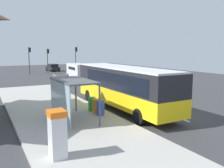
{
  "coord_description": "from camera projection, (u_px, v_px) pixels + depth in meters",
  "views": [
    {
      "loc": [
        -10.91,
        -12.34,
        4.46
      ],
      "look_at": [
        -1.0,
        5.67,
        1.5
      ],
      "focal_mm": 38.25,
      "sensor_mm": 36.0,
      "label": 1
    }
  ],
  "objects": [
    {
      "name": "traffic_light_near_side",
      "position": [
        76.0,
        56.0,
        46.5
      ],
      "size": [
        0.49,
        0.28,
        5.02
      ],
      "color": "#2D2D2D",
      "rests_on": "ground"
    },
    {
      "name": "traffic_light_median",
      "position": [
        48.0,
        57.0,
        45.49
      ],
      "size": [
        0.49,
        0.28,
        4.67
      ],
      "color": "#2D2D2D",
      "rests_on": "ground"
    },
    {
      "name": "bus",
      "position": [
        123.0,
        85.0,
        17.8
      ],
      "size": [
        2.55,
        11.01,
        3.21
      ],
      "color": "yellow",
      "rests_on": "ground"
    },
    {
      "name": "bus_shelter",
      "position": [
        68.0,
        89.0,
        14.3
      ],
      "size": [
        1.8,
        4.0,
        2.5
      ],
      "color": "#4C4C51",
      "rests_on": "sidewalk_platform"
    },
    {
      "name": "sidewalk_platform",
      "position": [
        66.0,
        119.0,
        15.21
      ],
      "size": [
        6.2,
        30.0,
        0.18
      ],
      "primitive_type": "cube",
      "color": "#ADAAA3",
      "rests_on": "ground"
    },
    {
      "name": "ground_plane",
      "position": [
        86.0,
        87.0,
        28.69
      ],
      "size": [
        56.0,
        92.0,
        0.04
      ],
      "primitive_type": "cube",
      "color": "#38383A"
    },
    {
      "name": "white_van",
      "position": [
        78.0,
        70.0,
        36.87
      ],
      "size": [
        2.09,
        5.23,
        2.3
      ],
      "color": "silver",
      "rests_on": "ground"
    },
    {
      "name": "lane_stripe_seg_5",
      "position": [
        74.0,
        82.0,
        33.14
      ],
      "size": [
        0.16,
        2.2,
        0.01
      ],
      "primitive_type": "cube",
      "color": "silver",
      "rests_on": "ground"
    },
    {
      "name": "lane_stripe_seg_4",
      "position": [
        88.0,
        87.0,
        28.8
      ],
      "size": [
        0.16,
        2.2,
        0.01
      ],
      "primitive_type": "cube",
      "color": "silver",
      "rests_on": "ground"
    },
    {
      "name": "recycling_bin_green",
      "position": [
        92.0,
        104.0,
        16.89
      ],
      "size": [
        0.52,
        0.52,
        0.95
      ],
      "primitive_type": "cylinder",
      "color": "green",
      "rests_on": "sidewalk_platform"
    },
    {
      "name": "ticket_machine",
      "position": [
        57.0,
        134.0,
        9.43
      ],
      "size": [
        0.66,
        0.76,
        1.94
      ],
      "color": "silver",
      "rests_on": "sidewalk_platform"
    },
    {
      "name": "lane_stripe_seg_6",
      "position": [
        63.0,
        78.0,
        37.47
      ],
      "size": [
        0.16,
        2.2,
        0.01
      ],
      "primitive_type": "cube",
      "color": "silver",
      "rests_on": "ground"
    },
    {
      "name": "lane_stripe_seg_2",
      "position": [
        134.0,
        103.0,
        20.13
      ],
      "size": [
        0.16,
        2.2,
        0.01
      ],
      "primitive_type": "cube",
      "color": "silver",
      "rests_on": "ground"
    },
    {
      "name": "traffic_light_far_side",
      "position": [
        29.0,
        56.0,
        43.1
      ],
      "size": [
        0.49,
        0.28,
        4.93
      ],
      "color": "#2D2D2D",
      "rests_on": "ground"
    },
    {
      "name": "lane_stripe_seg_3",
      "position": [
        107.0,
        94.0,
        24.47
      ],
      "size": [
        0.16,
        2.2,
        0.01
      ],
      "primitive_type": "cube",
      "color": "silver",
      "rests_on": "ground"
    },
    {
      "name": "recycling_bin_orange",
      "position": [
        96.0,
        106.0,
        16.28
      ],
      "size": [
        0.52,
        0.52,
        0.95
      ],
      "primitive_type": "cylinder",
      "color": "orange",
      "rests_on": "sidewalk_platform"
    },
    {
      "name": "lane_stripe_seg_1",
      "position": [
        177.0,
        118.0,
        15.79
      ],
      "size": [
        0.16,
        2.2,
        0.01
      ],
      "primitive_type": "cube",
      "color": "silver",
      "rests_on": "ground"
    },
    {
      "name": "recycling_bin_blue",
      "position": [
        101.0,
        108.0,
        15.67
      ],
      "size": [
        0.52,
        0.52,
        0.95
      ],
      "primitive_type": "cylinder",
      "color": "blue",
      "rests_on": "sidewalk_platform"
    },
    {
      "name": "lane_stripe_seg_7",
      "position": [
        54.0,
        75.0,
        41.81
      ],
      "size": [
        0.16,
        2.2,
        0.01
      ],
      "primitive_type": "cube",
      "color": "silver",
      "rests_on": "ground"
    },
    {
      "name": "sedan_near",
      "position": [
        53.0,
        67.0,
        50.13
      ],
      "size": [
        2.04,
        4.49,
        1.52
      ],
      "color": "black",
      "rests_on": "ground"
    }
  ]
}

